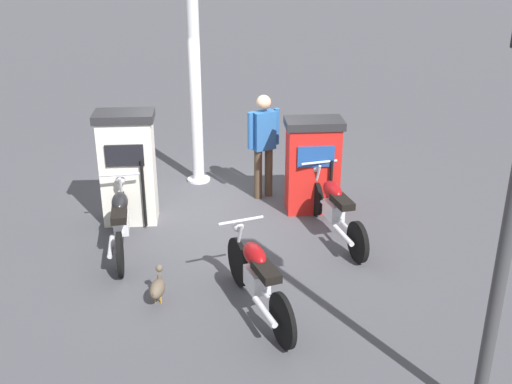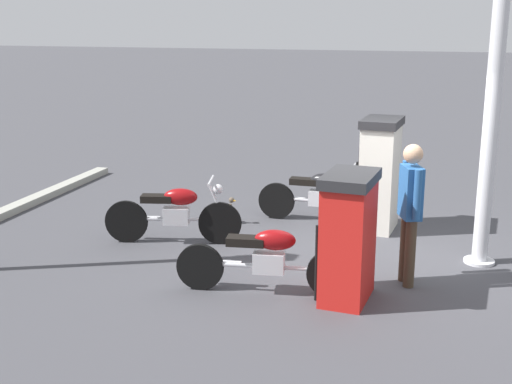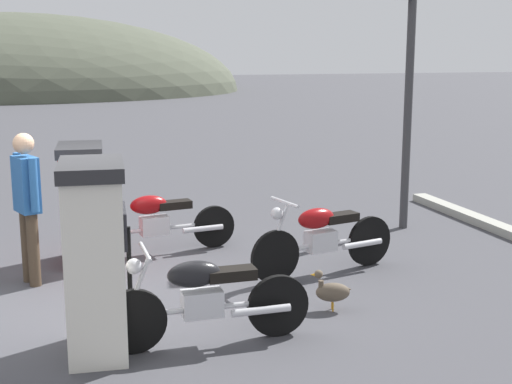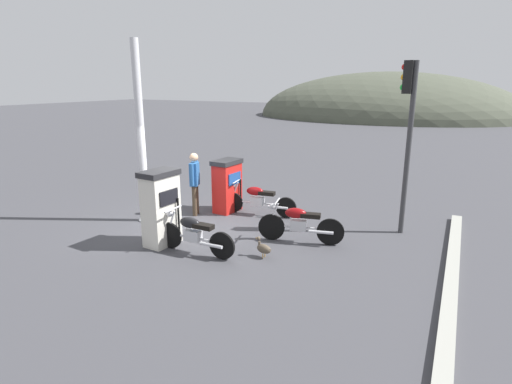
% 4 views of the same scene
% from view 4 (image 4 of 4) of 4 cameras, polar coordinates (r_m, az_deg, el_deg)
% --- Properties ---
extents(ground_plane, '(120.00, 120.00, 0.00)m').
position_cam_4_polar(ground_plane, '(10.73, -8.34, -4.52)').
color(ground_plane, '#424247').
extents(fuel_pump_near, '(0.63, 0.89, 1.70)m').
position_cam_4_polar(fuel_pump_near, '(9.36, -12.99, -2.10)').
color(fuel_pump_near, silver).
rests_on(fuel_pump_near, ground).
extents(fuel_pump_far, '(0.63, 0.90, 1.48)m').
position_cam_4_polar(fuel_pump_far, '(11.56, -3.99, 0.92)').
color(fuel_pump_far, red).
rests_on(fuel_pump_far, ground).
extents(motorcycle_near_pump, '(1.91, 0.56, 0.93)m').
position_cam_4_polar(motorcycle_near_pump, '(8.87, -8.63, -5.61)').
color(motorcycle_near_pump, black).
rests_on(motorcycle_near_pump, ground).
extents(motorcycle_far_pump, '(2.09, 0.56, 0.92)m').
position_cam_4_polar(motorcycle_far_pump, '(11.30, 0.25, -0.99)').
color(motorcycle_far_pump, black).
rests_on(motorcycle_far_pump, ground).
extents(motorcycle_extra, '(1.92, 0.67, 0.95)m').
position_cam_4_polar(motorcycle_extra, '(9.41, 5.98, -4.21)').
color(motorcycle_extra, black).
rests_on(motorcycle_extra, ground).
extents(attendant_person, '(0.32, 0.56, 1.72)m').
position_cam_4_polar(attendant_person, '(11.30, -8.47, 1.71)').
color(attendant_person, '#473828').
rests_on(attendant_person, ground).
extents(wandering_duck, '(0.43, 0.25, 0.43)m').
position_cam_4_polar(wandering_duck, '(8.65, 1.05, -7.76)').
color(wandering_duck, brown).
rests_on(wandering_duck, ground).
extents(roadside_traffic_light, '(0.39, 0.26, 4.01)m').
position_cam_4_polar(roadside_traffic_light, '(10.15, 20.25, 9.40)').
color(roadside_traffic_light, '#38383A').
rests_on(roadside_traffic_light, ground).
extents(canopy_support_pole, '(0.40, 0.40, 4.57)m').
position_cam_4_polar(canopy_support_pole, '(10.86, -15.62, 7.32)').
color(canopy_support_pole, silver).
rests_on(canopy_support_pole, ground).
extents(road_edge_kerb, '(0.39, 7.13, 0.12)m').
position_cam_4_polar(road_edge_kerb, '(8.85, 25.46, -9.80)').
color(road_edge_kerb, '#9E9E93').
rests_on(road_edge_kerb, ground).
extents(distant_hill_main, '(27.24, 20.37, 9.26)m').
position_cam_4_polar(distant_hill_main, '(46.62, 17.30, 9.91)').
color(distant_hill_main, '#4C5142').
rests_on(distant_hill_main, ground).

